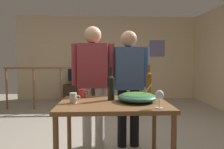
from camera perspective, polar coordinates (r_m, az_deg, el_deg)
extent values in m
plane|color=#9E9384|center=(3.36, 0.33, -17.44)|extent=(8.76, 8.76, 0.00)
cube|color=beige|center=(6.50, -1.13, 4.54)|extent=(5.59, 0.10, 2.57)
cube|color=#766FAC|center=(6.66, 12.27, 7.03)|extent=(0.48, 0.03, 0.50)
cylinder|color=brown|center=(5.76, -27.01, -3.65)|extent=(0.04, 0.04, 1.00)
cylinder|color=brown|center=(5.52, -20.71, -3.79)|extent=(0.04, 0.04, 1.00)
cylinder|color=brown|center=(5.35, -13.91, -3.88)|extent=(0.04, 0.04, 1.00)
cylinder|color=brown|center=(5.26, -6.77, -3.93)|extent=(0.04, 0.04, 1.00)
cylinder|color=brown|center=(5.25, 0.50, -3.91)|extent=(0.04, 0.04, 1.00)
cylinder|color=brown|center=(5.33, 7.68, -3.83)|extent=(0.04, 0.04, 1.00)
cube|color=brown|center=(5.25, -10.45, 1.78)|extent=(3.41, 0.07, 0.05)
cube|color=brown|center=(5.32, 7.68, -3.30)|extent=(0.10, 0.10, 1.10)
cube|color=#38281E|center=(6.26, -8.98, -4.97)|extent=(0.90, 0.40, 0.50)
cube|color=black|center=(6.23, -9.00, -2.59)|extent=(0.20, 0.12, 0.02)
cylinder|color=black|center=(6.22, -9.01, -2.14)|extent=(0.03, 0.03, 0.08)
cube|color=black|center=(6.17, -9.06, -0.01)|extent=(0.64, 0.06, 0.39)
cube|color=black|center=(6.14, -9.09, -0.03)|extent=(0.59, 0.01, 0.35)
cube|color=brown|center=(2.18, 0.43, -8.12)|extent=(1.12, 0.78, 0.04)
cylinder|color=brown|center=(2.66, -11.69, -14.84)|extent=(0.05, 0.05, 0.75)
cylinder|color=brown|center=(2.70, 11.53, -14.53)|extent=(0.05, 0.05, 0.75)
ellipsoid|color=#337060|center=(2.22, 6.90, -6.22)|extent=(0.41, 0.41, 0.09)
ellipsoid|color=#38702D|center=(2.22, 6.90, -5.59)|extent=(0.34, 0.34, 0.04)
cylinder|color=silver|center=(2.23, 9.02, -5.12)|extent=(0.15, 0.01, 0.21)
cylinder|color=silver|center=(1.96, 12.87, -8.97)|extent=(0.07, 0.07, 0.01)
cylinder|color=silver|center=(1.95, 12.90, -7.69)|extent=(0.01, 0.01, 0.08)
ellipsoid|color=silver|center=(1.93, 12.93, -5.46)|extent=(0.08, 0.08, 0.09)
cylinder|color=black|center=(2.27, -0.24, -4.00)|extent=(0.08, 0.08, 0.24)
cone|color=black|center=(2.25, -0.24, -0.50)|extent=(0.08, 0.08, 0.03)
cylinder|color=black|center=(2.25, -0.24, 1.02)|extent=(0.03, 0.03, 0.09)
cylinder|color=brown|center=(2.51, 10.14, -2.97)|extent=(0.07, 0.07, 0.27)
cone|color=brown|center=(2.50, 10.19, 0.45)|extent=(0.07, 0.07, 0.03)
cylinder|color=brown|center=(2.50, 10.20, 1.72)|extent=(0.03, 0.03, 0.08)
cylinder|color=white|center=(2.16, -10.62, -6.36)|extent=(0.07, 0.07, 0.11)
torus|color=white|center=(2.15, -9.37, -6.24)|extent=(0.05, 0.01, 0.05)
cylinder|color=#B7332D|center=(2.46, -8.41, -5.11)|extent=(0.09, 0.09, 0.10)
torus|color=#B7332D|center=(2.45, -7.12, -5.00)|extent=(0.05, 0.01, 0.05)
cylinder|color=beige|center=(2.98, -3.41, -11.67)|extent=(0.13, 0.13, 0.85)
cylinder|color=beige|center=(3.00, -6.91, -11.60)|extent=(0.13, 0.13, 0.85)
cube|color=#9E3842|center=(2.88, -5.26, 2.45)|extent=(0.42, 0.24, 0.60)
cylinder|color=#9E3842|center=(2.86, -0.22, 2.76)|extent=(0.09, 0.09, 0.57)
cylinder|color=#9E3842|center=(2.91, -10.21, 2.72)|extent=(0.09, 0.09, 0.57)
sphere|color=#D8A884|center=(2.89, -5.32, 10.77)|extent=(0.23, 0.23, 0.23)
cylinder|color=black|center=(3.03, 6.22, -11.72)|extent=(0.13, 0.13, 0.82)
cylinder|color=black|center=(2.99, 2.77, -11.87)|extent=(0.13, 0.13, 0.82)
cube|color=#3D5684|center=(2.90, 4.58, 1.71)|extent=(0.40, 0.24, 0.58)
cylinder|color=#3D5684|center=(2.95, 9.25, 2.00)|extent=(0.09, 0.09, 0.55)
cylinder|color=#3D5684|center=(2.86, -0.23, 1.99)|extent=(0.09, 0.09, 0.55)
sphere|color=tan|center=(2.91, 4.63, 9.71)|extent=(0.23, 0.23, 0.23)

